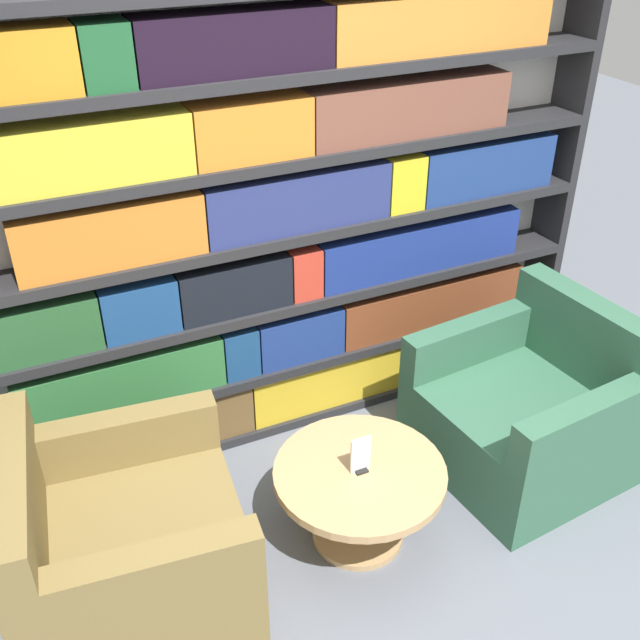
# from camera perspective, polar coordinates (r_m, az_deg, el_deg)

# --- Properties ---
(ground_plane) EXTENTS (14.00, 14.00, 0.00)m
(ground_plane) POSITION_cam_1_polar(r_m,az_deg,el_deg) (3.37, 7.10, -19.36)
(ground_plane) COLOR slate
(bookshelf) EXTENTS (3.27, 0.30, 2.20)m
(bookshelf) POSITION_cam_1_polar(r_m,az_deg,el_deg) (3.62, -2.82, 6.45)
(bookshelf) COLOR silver
(bookshelf) RESTS_ON ground_plane
(armchair_left) EXTENTS (0.97, 0.98, 0.82)m
(armchair_left) POSITION_cam_1_polar(r_m,az_deg,el_deg) (3.19, -14.81, -16.47)
(armchair_left) COLOR olive
(armchair_left) RESTS_ON ground_plane
(armchair_right) EXTENTS (0.95, 0.96, 0.82)m
(armchair_right) POSITION_cam_1_polar(r_m,az_deg,el_deg) (3.85, 15.63, -6.81)
(armchair_right) COLOR #336047
(armchair_right) RESTS_ON ground_plane
(coffee_table) EXTENTS (0.74, 0.74, 0.40)m
(coffee_table) POSITION_cam_1_polar(r_m,az_deg,el_deg) (3.32, 3.01, -12.75)
(coffee_table) COLOR tan
(coffee_table) RESTS_ON ground_plane
(table_sign) EXTENTS (0.09, 0.06, 0.17)m
(table_sign) POSITION_cam_1_polar(r_m,az_deg,el_deg) (3.20, 3.10, -10.35)
(table_sign) COLOR black
(table_sign) RESTS_ON coffee_table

